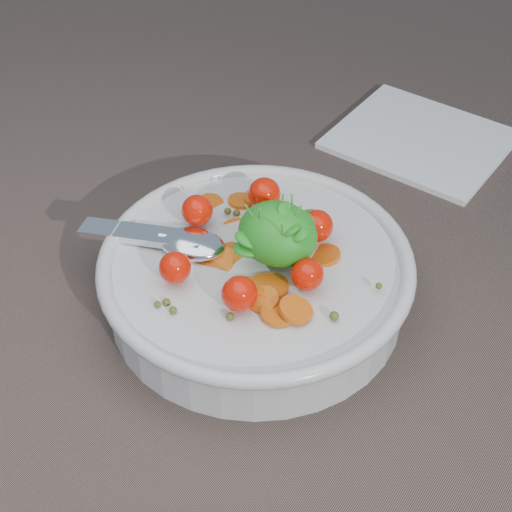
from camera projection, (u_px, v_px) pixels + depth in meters
The scene contains 3 objects.
ground at pixel (258, 297), 0.62m from camera, with size 6.00×6.00×0.00m, color brown.
bowl at pixel (256, 276), 0.60m from camera, with size 0.26×0.24×0.10m.
napkin at pixel (420, 140), 0.78m from camera, with size 0.16×0.14×0.01m, color white.
Camera 1 is at (0.24, -0.36, 0.44)m, focal length 55.00 mm.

